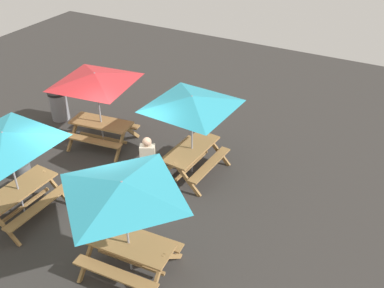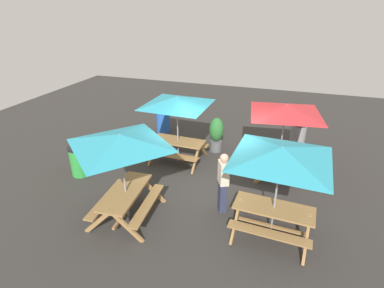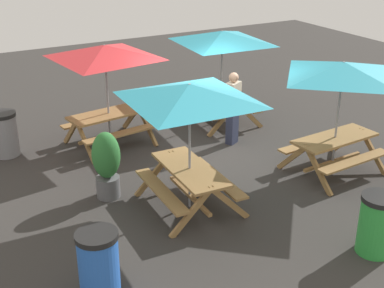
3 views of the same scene
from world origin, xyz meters
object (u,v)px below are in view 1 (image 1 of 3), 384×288
trash_bin_gray (59,105)px  person_standing (149,165)px  picnic_table_0 (123,195)px  picnic_table_3 (5,144)px  picnic_table_2 (192,107)px  potted_plant_0 (18,155)px  picnic_table_1 (96,83)px

trash_bin_gray → person_standing: size_ratio=0.59×
picnic_table_0 → picnic_table_3: (3.22, -0.17, 0.00)m
picnic_table_2 → potted_plant_0: picnic_table_2 is taller
picnic_table_1 → potted_plant_0: 2.78m
picnic_table_3 → picnic_table_1: bearing=-173.7°
picnic_table_1 → picnic_table_2: (-2.98, -0.04, 0.00)m
picnic_table_1 → picnic_table_2: bearing=172.8°
picnic_table_3 → potted_plant_0: picnic_table_3 is taller
picnic_table_1 → picnic_table_0: bearing=126.7°
picnic_table_0 → potted_plant_0: bearing=-19.8°
picnic_table_3 → potted_plant_0: (1.15, -1.06, -1.30)m
picnic_table_2 → picnic_table_3: size_ratio=1.00×
picnic_table_3 → trash_bin_gray: bearing=-145.8°
picnic_table_0 → potted_plant_0: (4.37, -1.23, -1.30)m
picnic_table_1 → trash_bin_gray: picnic_table_1 is taller
picnic_table_0 → picnic_table_2: same height
potted_plant_0 → person_standing: person_standing is taller
picnic_table_3 → potted_plant_0: size_ratio=2.19×
picnic_table_3 → person_standing: 3.24m
picnic_table_3 → person_standing: size_ratio=1.69×
picnic_table_0 → picnic_table_3: size_ratio=0.83×
trash_bin_gray → potted_plant_0: potted_plant_0 is taller
picnic_table_0 → picnic_table_1: (3.45, -3.51, 0.00)m
picnic_table_1 → picnic_table_2: 2.98m
picnic_table_1 → trash_bin_gray: size_ratio=2.86×
picnic_table_2 → potted_plant_0: bearing=-55.3°
picnic_table_1 → trash_bin_gray: bearing=-22.1°
picnic_table_3 → trash_bin_gray: 4.82m
picnic_table_2 → picnic_table_3: (2.74, 3.37, 0.00)m
picnic_table_1 → picnic_table_3: 3.34m
picnic_table_0 → picnic_table_2: bearing=-86.3°
picnic_table_0 → trash_bin_gray: (5.64, -4.07, -1.49)m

